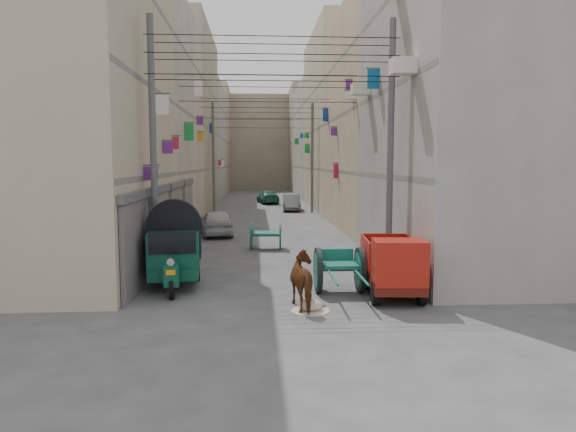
{
  "coord_description": "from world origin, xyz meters",
  "views": [
    {
      "loc": [
        -0.54,
        -9.67,
        3.67
      ],
      "look_at": [
        0.47,
        6.5,
        1.99
      ],
      "focal_mm": 32.0,
      "sensor_mm": 36.0,
      "label": 1
    }
  ],
  "objects": [
    {
      "name": "end_cap_building",
      "position": [
        0.0,
        66.0,
        6.5
      ],
      "size": [
        22.0,
        10.0,
        13.0
      ],
      "primitive_type": "cube",
      "color": "#A0977E",
      "rests_on": "ground"
    },
    {
      "name": "distant_car_grey",
      "position": [
        2.2,
        29.74,
        0.62
      ],
      "size": [
        1.45,
        3.79,
        1.23
      ],
      "primitive_type": "imported",
      "rotation": [
        0.0,
        0.0,
        -0.04
      ],
      "color": "#5C615D",
      "rests_on": "ground"
    },
    {
      "name": "horse",
      "position": [
        0.71,
        3.0,
        0.7
      ],
      "size": [
        1.07,
        1.78,
        1.41
      ],
      "primitive_type": "imported",
      "rotation": [
        0.0,
        0.0,
        3.34
      ],
      "color": "brown",
      "rests_on": "ground"
    },
    {
      "name": "signboards",
      "position": [
        -0.01,
        21.66,
        3.43
      ],
      "size": [
        8.22,
        40.52,
        5.67
      ],
      "color": "green",
      "rests_on": "ground"
    },
    {
      "name": "ac_units",
      "position": [
        3.65,
        7.67,
        7.43
      ],
      "size": [
        0.7,
        6.55,
        3.35
      ],
      "color": "beige",
      "rests_on": "ground"
    },
    {
      "name": "tonga_cart",
      "position": [
        1.8,
        4.51,
        0.67
      ],
      "size": [
        1.4,
        2.86,
        1.29
      ],
      "rotation": [
        0.0,
        0.0,
        -0.01
      ],
      "color": "black",
      "rests_on": "ground"
    },
    {
      "name": "second_cart",
      "position": [
        -0.13,
        12.04,
        0.61
      ],
      "size": [
        1.38,
        1.24,
        1.15
      ],
      "rotation": [
        0.0,
        0.0,
        -0.07
      ],
      "color": "#166153",
      "rests_on": "ground"
    },
    {
      "name": "ground",
      "position": [
        0.0,
        0.0,
        0.0
      ],
      "size": [
        140.0,
        140.0,
        0.0
      ],
      "primitive_type": "plane",
      "color": "#444446",
      "rests_on": "ground"
    },
    {
      "name": "overhead_cables",
      "position": [
        0.0,
        14.4,
        6.77
      ],
      "size": [
        7.4,
        22.52,
        1.12
      ],
      "color": "black",
      "rests_on": "ground"
    },
    {
      "name": "distant_car_green",
      "position": [
        0.55,
        36.89,
        0.58
      ],
      "size": [
        2.2,
        4.21,
        1.16
      ],
      "primitive_type": "imported",
      "rotation": [
        0.0,
        0.0,
        3.29
      ],
      "color": "#22634D",
      "rests_on": "ground"
    },
    {
      "name": "feed_sack",
      "position": [
        0.79,
        2.73,
        0.15
      ],
      "size": [
        0.6,
        0.48,
        0.3
      ],
      "primitive_type": "ellipsoid",
      "color": "beige",
      "rests_on": "ground"
    },
    {
      "name": "mini_truck",
      "position": [
        3.17,
        3.74,
        0.82
      ],
      "size": [
        1.62,
        3.15,
        1.71
      ],
      "rotation": [
        0.0,
        0.0,
        -0.09
      ],
      "color": "black",
      "rests_on": "ground"
    },
    {
      "name": "distant_car_white",
      "position": [
        -2.57,
        16.48,
        0.66
      ],
      "size": [
        2.16,
        4.07,
        1.32
      ],
      "primitive_type": "imported",
      "rotation": [
        0.0,
        0.0,
        3.3
      ],
      "color": "silver",
      "rests_on": "ground"
    },
    {
      "name": "auto_rickshaw",
      "position": [
        -2.95,
        5.49,
        1.17
      ],
      "size": [
        1.78,
        2.89,
        1.99
      ],
      "rotation": [
        0.0,
        0.0,
        0.08
      ],
      "color": "black",
      "rests_on": "ground"
    },
    {
      "name": "utility_poles",
      "position": [
        0.0,
        17.0,
        4.0
      ],
      "size": [
        7.4,
        22.2,
        8.0
      ],
      "color": "#535355",
      "rests_on": "ground"
    },
    {
      "name": "building_row_right",
      "position": [
        8.0,
        34.13,
        6.46
      ],
      "size": [
        8.0,
        62.0,
        14.0
      ],
      "color": "#A09C96",
      "rests_on": "ground"
    },
    {
      "name": "building_row_left",
      "position": [
        -8.0,
        34.13,
        6.46
      ],
      "size": [
        8.0,
        62.0,
        14.0
      ],
      "color": "tan",
      "rests_on": "ground"
    },
    {
      "name": "shutters_left",
      "position": [
        -3.92,
        10.38,
        1.49
      ],
      "size": [
        0.18,
        14.4,
        2.88
      ],
      "color": "#46464A",
      "rests_on": "ground"
    }
  ]
}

